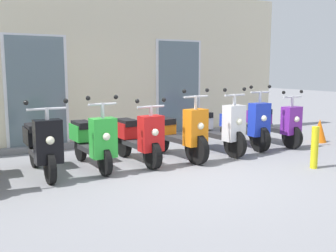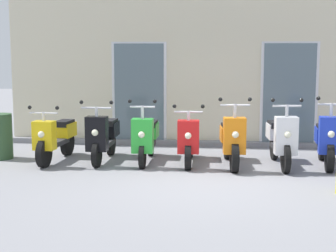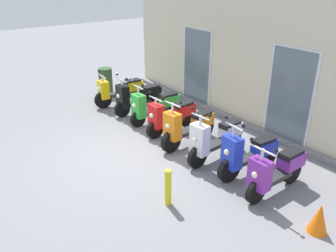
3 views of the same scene
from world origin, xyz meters
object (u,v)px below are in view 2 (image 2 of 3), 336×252
scooter_yellow (56,137)px  scooter_orange (231,140)px  scooter_white (280,139)px  trash_bin (1,136)px  scooter_blue (327,140)px  scooter_green (147,137)px  scooter_black (104,136)px  scooter_red (189,139)px

scooter_yellow → scooter_orange: size_ratio=1.00×
scooter_white → trash_bin: (-5.36, 0.10, -0.07)m
scooter_yellow → trash_bin: scooter_yellow is taller
scooter_blue → scooter_green: bearing=-179.7°
scooter_black → trash_bin: 2.06m
scooter_yellow → scooter_black: 0.92m
scooter_red → scooter_orange: scooter_orange is taller
scooter_white → scooter_green: bearing=177.7°
scooter_orange → trash_bin: scooter_orange is taller
scooter_black → scooter_green: 0.82m
scooter_orange → scooter_white: size_ratio=1.01×
scooter_blue → trash_bin: size_ratio=1.77×
trash_bin → scooter_yellow: bearing=-5.0°
scooter_black → scooter_red: 1.63m
scooter_green → scooter_orange: (1.59, -0.13, -0.02)m
scooter_yellow → scooter_orange: scooter_orange is taller
scooter_black → scooter_blue: scooter_blue is taller
scooter_green → scooter_yellow: bearing=-176.7°
scooter_black → scooter_orange: 2.41m
scooter_blue → trash_bin: bearing=-179.9°
scooter_green → scooter_white: scooter_white is taller
scooter_black → scooter_white: bearing=-1.2°
scooter_orange → scooter_black: bearing=177.6°
scooter_red → scooter_white: bearing=-1.9°
scooter_yellow → scooter_green: 1.74m
scooter_yellow → scooter_white: bearing=0.0°
scooter_green → scooter_orange: bearing=-4.7°
scooter_red → trash_bin: bearing=179.3°
scooter_blue → scooter_red: bearing=-178.6°
scooter_black → scooter_blue: 4.14m
scooter_orange → scooter_white: (0.89, 0.03, 0.04)m
scooter_yellow → trash_bin: size_ratio=1.89×
scooter_red → scooter_orange: (0.78, -0.09, 0.01)m
scooter_red → trash_bin: (-3.69, 0.04, -0.02)m
scooter_white → trash_bin: scooter_white is taller
scooter_green → scooter_white: (2.48, -0.10, 0.02)m
scooter_green → scooter_white: size_ratio=0.96×
scooter_yellow → scooter_green: size_ratio=1.05×
scooter_orange → scooter_red: bearing=173.7°
scooter_white → scooter_blue: bearing=7.8°
scooter_red → trash_bin: 3.69m
scooter_green → scooter_blue: size_ratio=1.02×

